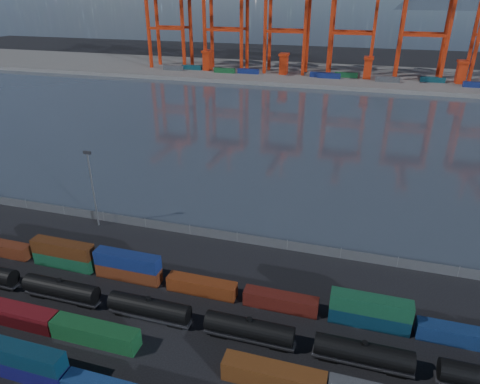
# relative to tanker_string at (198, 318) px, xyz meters

# --- Properties ---
(ground) EXTENTS (700.00, 700.00, 0.00)m
(ground) POSITION_rel_tanker_string_xyz_m (-1.46, -3.42, -2.02)
(ground) COLOR black
(ground) RESTS_ON ground
(harbor_water) EXTENTS (700.00, 700.00, 0.00)m
(harbor_water) POSITION_rel_tanker_string_xyz_m (-1.46, 101.58, -2.02)
(harbor_water) COLOR #2F3844
(harbor_water) RESTS_ON ground
(far_quay) EXTENTS (700.00, 70.00, 2.00)m
(far_quay) POSITION_rel_tanker_string_xyz_m (-1.46, 206.58, -1.02)
(far_quay) COLOR #514F4C
(far_quay) RESTS_ON ground
(container_row_mid) EXTENTS (129.03, 2.66, 2.84)m
(container_row_mid) POSITION_rel_tanker_string_xyz_m (6.95, -6.29, -0.61)
(container_row_mid) COLOR #0F1D4E
(container_row_mid) RESTS_ON ground
(container_row_north) EXTENTS (141.08, 2.37, 5.05)m
(container_row_north) POSITION_rel_tanker_string_xyz_m (0.34, 8.02, -0.18)
(container_row_north) COLOR navy
(container_row_north) RESTS_ON ground
(tanker_string) EXTENTS (121.63, 2.82, 4.04)m
(tanker_string) POSITION_rel_tanker_string_xyz_m (0.00, 0.00, 0.00)
(tanker_string) COLOR black
(tanker_string) RESTS_ON ground
(waterfront_fence) EXTENTS (160.12, 0.12, 2.20)m
(waterfront_fence) POSITION_rel_tanker_string_xyz_m (-1.46, 24.58, -1.02)
(waterfront_fence) COLOR #595B5E
(waterfront_fence) RESTS_ON ground
(yard_light_mast) EXTENTS (1.60, 0.40, 16.60)m
(yard_light_mast) POSITION_rel_tanker_string_xyz_m (-31.46, 22.58, 7.27)
(yard_light_mast) COLOR slate
(yard_light_mast) RESTS_ON ground
(gantry_cranes) EXTENTS (199.59, 47.21, 63.94)m
(gantry_cranes) POSITION_rel_tanker_string_xyz_m (-8.96, 199.89, 37.17)
(gantry_cranes) COLOR red
(gantry_cranes) RESTS_ON ground
(quay_containers) EXTENTS (172.58, 10.99, 2.60)m
(quay_containers) POSITION_rel_tanker_string_xyz_m (-12.45, 192.05, 1.28)
(quay_containers) COLOR navy
(quay_containers) RESTS_ON far_quay
(straddle_carriers) EXTENTS (140.00, 7.00, 11.10)m
(straddle_carriers) POSITION_rel_tanker_string_xyz_m (-3.96, 196.58, 5.80)
(straddle_carriers) COLOR red
(straddle_carriers) RESTS_ON far_quay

